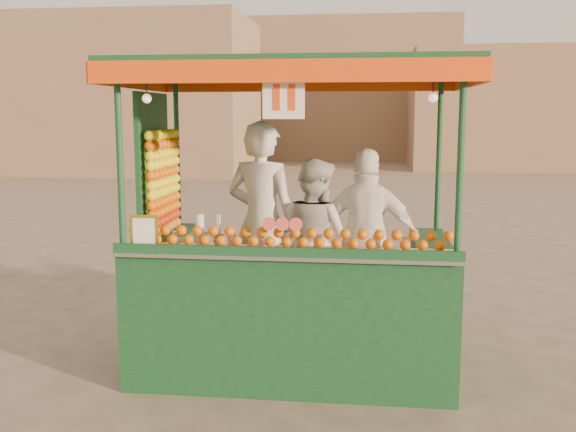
# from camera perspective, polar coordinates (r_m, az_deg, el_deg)

# --- Properties ---
(ground) EXTENTS (90.00, 90.00, 0.00)m
(ground) POSITION_cam_1_polar(r_m,az_deg,el_deg) (6.46, -0.29, -11.95)
(ground) COLOR brown
(ground) RESTS_ON ground
(building_left) EXTENTS (10.00, 6.00, 6.00)m
(building_left) POSITION_cam_1_polar(r_m,az_deg,el_deg) (27.78, -13.78, 9.91)
(building_left) COLOR #8A654F
(building_left) RESTS_ON ground
(building_right) EXTENTS (9.00, 6.00, 5.00)m
(building_right) POSITION_cam_1_polar(r_m,az_deg,el_deg) (30.64, 18.97, 8.62)
(building_right) COLOR #8A654F
(building_right) RESTS_ON ground
(building_center) EXTENTS (14.00, 7.00, 7.00)m
(building_center) POSITION_cam_1_polar(r_m,az_deg,el_deg) (36.12, 2.66, 10.59)
(building_center) COLOR #8A654F
(building_center) RESTS_ON ground
(juice_cart) EXTENTS (2.99, 1.94, 2.72)m
(juice_cart) POSITION_cam_1_polar(r_m,az_deg,el_deg) (5.92, -0.20, -4.93)
(juice_cart) COLOR #0E351C
(juice_cart) RESTS_ON ground
(vendor_left) EXTENTS (0.79, 0.63, 1.91)m
(vendor_left) POSITION_cam_1_polar(r_m,az_deg,el_deg) (6.30, -2.26, -0.51)
(vendor_left) COLOR beige
(vendor_left) RESTS_ON ground
(vendor_middle) EXTENTS (0.96, 0.93, 1.56)m
(vendor_middle) POSITION_cam_1_polar(r_m,az_deg,el_deg) (6.27, 2.26, -2.18)
(vendor_middle) COLOR beige
(vendor_middle) RESTS_ON ground
(vendor_right) EXTENTS (1.01, 0.53, 1.65)m
(vendor_right) POSITION_cam_1_polar(r_m,az_deg,el_deg) (6.24, 6.81, -1.83)
(vendor_right) COLOR white
(vendor_right) RESTS_ON ground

